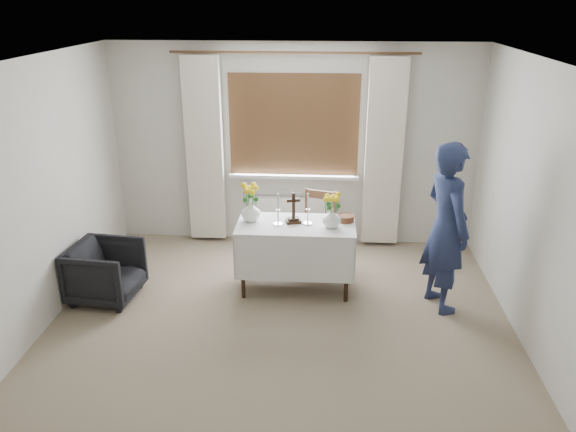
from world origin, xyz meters
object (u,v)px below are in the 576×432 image
object	(u,v)px
wooden_cross	(293,208)
wooden_chair	(315,230)
flower_vase_right	(332,218)
person	(446,228)
flower_vase_left	(251,211)
altar_table	(296,257)
armchair	(106,272)

from	to	relation	value
wooden_cross	wooden_chair	bearing A→B (deg)	53.09
flower_vase_right	wooden_cross	bearing A→B (deg)	166.78
person	flower_vase_left	xyz separation A→B (m)	(-1.98, 0.31, 0.00)
altar_table	wooden_cross	world-z (taller)	wooden_cross
flower_vase_right	wooden_chair	bearing A→B (deg)	104.88
altar_table	flower_vase_left	distance (m)	0.69
wooden_chair	flower_vase_right	world-z (taller)	flower_vase_right
altar_table	person	bearing A→B (deg)	-9.25
wooden_chair	wooden_cross	size ratio (longest dim) A/B	2.66
armchair	flower_vase_right	xyz separation A→B (m)	(2.34, 0.29, 0.56)
wooden_chair	wooden_cross	bearing A→B (deg)	-95.25
wooden_cross	flower_vase_right	size ratio (longest dim) A/B	1.63
person	flower_vase_left	distance (m)	2.00
wooden_chair	flower_vase_left	size ratio (longest dim) A/B	4.09
wooden_chair	armchair	xyz separation A→B (m)	(-2.16, -0.96, -0.13)
armchair	person	bearing A→B (deg)	-82.82
wooden_chair	wooden_cross	world-z (taller)	wooden_cross
wooden_chair	person	bearing A→B (deg)	-17.23
altar_table	wooden_chair	distance (m)	0.64
person	flower_vase_right	world-z (taller)	person
wooden_cross	flower_vase_right	distance (m)	0.42
altar_table	wooden_chair	world-z (taller)	wooden_chair
wooden_cross	flower_vase_right	world-z (taller)	wooden_cross
armchair	wooden_cross	size ratio (longest dim) A/B	2.04
flower_vase_right	person	bearing A→B (deg)	-9.51
flower_vase_left	flower_vase_right	world-z (taller)	flower_vase_left
flower_vase_left	flower_vase_right	size ratio (longest dim) A/B	1.06
wooden_cross	person	bearing A→B (deg)	-26.10
altar_table	wooden_chair	size ratio (longest dim) A/B	1.41
wooden_cross	flower_vase_right	xyz separation A→B (m)	(0.40, -0.09, -0.06)
person	flower_vase_right	distance (m)	1.14
flower_vase_left	altar_table	bearing A→B (deg)	-7.67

